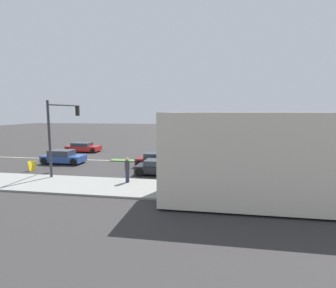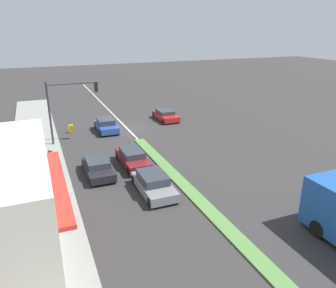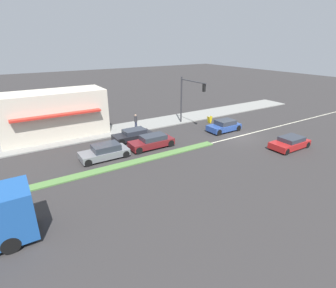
{
  "view_description": "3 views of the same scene",
  "coord_description": "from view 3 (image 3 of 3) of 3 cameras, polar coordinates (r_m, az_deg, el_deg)",
  "views": [
    {
      "loc": [
        24.75,
        14.03,
        4.9
      ],
      "look_at": [
        1.01,
        10.0,
        1.93
      ],
      "focal_mm": 28.0,
      "sensor_mm": 36.0,
      "label": 1
    },
    {
      "loc": [
        8.51,
        32.02,
        10.15
      ],
      "look_at": [
        -0.07,
        11.11,
        1.99
      ],
      "focal_mm": 35.0,
      "sensor_mm": 36.0,
      "label": 2
    },
    {
      "loc": [
        -18.57,
        20.69,
        9.59
      ],
      "look_at": [
        -0.97,
        9.64,
        1.44
      ],
      "focal_mm": 28.0,
      "sensor_mm": 36.0,
      "label": 3
    }
  ],
  "objects": [
    {
      "name": "lane_marking_center",
      "position": [
        29.4,
        15.08,
        1.62
      ],
      "size": [
        0.16,
        60.0,
        0.01
      ],
      "primitive_type": "cube",
      "color": "beige",
      "rests_on": "ground"
    },
    {
      "name": "warning_aframe_sign",
      "position": [
        33.54,
        9.04,
        5.28
      ],
      "size": [
        0.45,
        0.53,
        0.84
      ],
      "color": "yellow",
      "rests_on": "ground"
    },
    {
      "name": "traffic_signal_main",
      "position": [
        31.27,
        4.47,
        10.86
      ],
      "size": [
        4.59,
        0.34,
        5.6
      ],
      "color": "#333338",
      "rests_on": "sidewalk_right"
    },
    {
      "name": "coupe_blue",
      "position": [
        30.6,
        12.13,
        3.88
      ],
      "size": [
        1.85,
        3.84,
        1.29
      ],
      "color": "#284793",
      "rests_on": "ground"
    },
    {
      "name": "hatchback_red",
      "position": [
        27.64,
        25.02,
        0.24
      ],
      "size": [
        1.9,
        4.01,
        1.13
      ],
      "color": "#AD1E1E",
      "rests_on": "ground"
    },
    {
      "name": "sidewalk_right",
      "position": [
        29.25,
        -25.96,
        0.15
      ],
      "size": [
        4.0,
        73.0,
        0.12
      ],
      "primitive_type": "cube",
      "color": "gray",
      "rests_on": "ground"
    },
    {
      "name": "pedestrian",
      "position": [
        30.54,
        -7.03,
        4.94
      ],
      "size": [
        0.34,
        0.34,
        1.71
      ],
      "color": "#282D42",
      "rests_on": "sidewalk_right"
    },
    {
      "name": "suv_grey",
      "position": [
        23.54,
        -13.6,
        -1.65
      ],
      "size": [
        1.87,
        4.16,
        1.27
      ],
      "color": "slate",
      "rests_on": "ground"
    },
    {
      "name": "sedan_dark",
      "position": [
        27.34,
        -7.59,
        1.96
      ],
      "size": [
        1.79,
        4.04,
        1.16
      ],
      "color": "black",
      "rests_on": "ground"
    },
    {
      "name": "ground_plane",
      "position": [
        21.07,
        -21.31,
        -7.27
      ],
      "size": [
        160.0,
        160.0,
        0.0
      ],
      "primitive_type": "plane",
      "color": "#333030"
    },
    {
      "name": "building_corner_store",
      "position": [
        30.14,
        -23.56,
        6.01
      ],
      "size": [
        4.86,
        10.48,
        4.75
      ],
      "color": "beige",
      "rests_on": "sidewalk_right"
    },
    {
      "name": "sedan_maroon",
      "position": [
        25.25,
        -3.53,
        0.53
      ],
      "size": [
        1.74,
        4.32,
        1.25
      ],
      "color": "maroon",
      "rests_on": "ground"
    }
  ]
}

